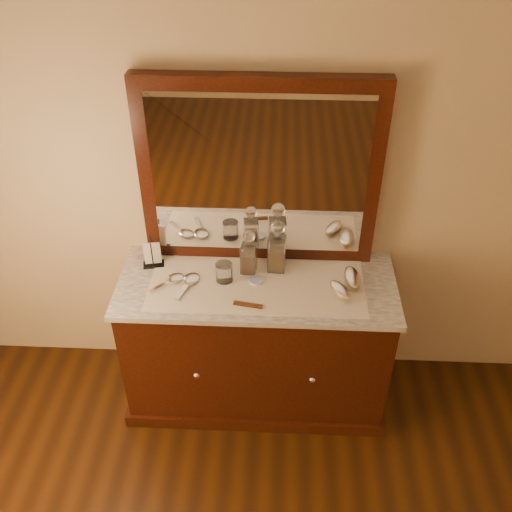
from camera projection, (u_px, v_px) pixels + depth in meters
The scene contains 18 objects.
dresser_cabinet at pixel (257, 343), 3.19m from camera, with size 1.40×0.55×0.82m, color black.
dresser_plinth at pixel (257, 386), 3.41m from camera, with size 1.46×0.59×0.08m, color black.
knob_left at pixel (197, 375), 2.95m from camera, with size 0.04×0.04×0.04m, color silver.
knob_right at pixel (312, 380), 2.93m from camera, with size 0.04×0.04×0.04m, color silver.
marble_top at pixel (257, 285), 2.93m from camera, with size 1.44×0.59×0.03m, color white.
mirror_frame at pixel (259, 174), 2.82m from camera, with size 1.20×0.08×1.00m, color black.
mirror_glass at pixel (259, 177), 2.79m from camera, with size 1.06×0.01×0.86m, color white.
lace_runner at pixel (257, 285), 2.91m from camera, with size 1.10×0.45×0.00m, color silver.
pin_dish at pixel (256, 281), 2.92m from camera, with size 0.07×0.07×0.01m, color white.
comb at pixel (248, 305), 2.78m from camera, with size 0.15×0.03×0.01m, color #662E12.
napkin_rack at pixel (153, 255), 3.01m from camera, with size 0.12×0.09×0.17m.
decanter_left at pixel (249, 256), 2.94m from camera, with size 0.09×0.09×0.26m.
decanter_right at pixel (277, 251), 2.95m from camera, with size 0.10×0.10×0.30m.
brush_near at pixel (340, 291), 2.83m from camera, with size 0.14×0.17×0.04m.
brush_far at pixel (352, 278), 2.91m from camera, with size 0.09×0.18×0.05m.
hand_mirror_outer at pixel (172, 280), 2.92m from camera, with size 0.18×0.19×0.02m.
hand_mirror_inner at pixel (190, 281), 2.91m from camera, with size 0.12×0.23×0.02m.
tumblers at pixel (224, 272), 2.91m from camera, with size 0.09×0.09×0.10m.
Camera 1 is at (0.10, -0.29, 2.73)m, focal length 39.87 mm.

